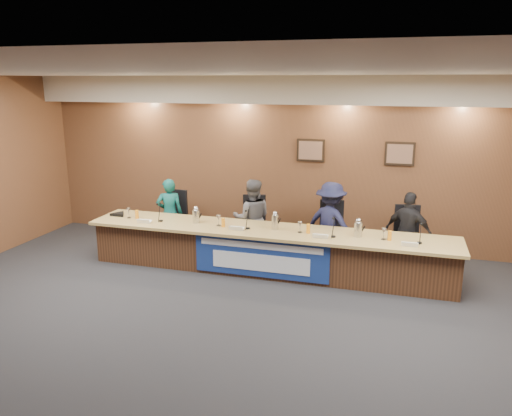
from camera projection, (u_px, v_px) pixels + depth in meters
The scene contains 39 objects.
floor at pixel (216, 340), 6.17m from camera, with size 10.00×10.00×0.00m, color black.
ceiling at pixel (210, 72), 5.37m from camera, with size 10.00×8.00×0.04m, color silver.
wall_back at pixel (290, 162), 9.48m from camera, with size 10.00×0.04×3.20m, color brown.
soffit at pixel (288, 90), 8.92m from camera, with size 10.00×0.50×0.50m, color beige.
dais_body at pixel (267, 251), 8.31m from camera, with size 6.00×0.80×0.70m, color #432716.
dais_top at pixel (267, 231), 8.17m from camera, with size 6.10×0.95×0.05m, color #AC8C4D.
banner at pixel (261, 258), 7.92m from camera, with size 2.20×0.02×0.65m, color navy.
banner_text_upper at pixel (260, 246), 7.85m from camera, with size 2.00×0.01×0.10m, color silver.
banner_text_lower at pixel (260, 263), 7.92m from camera, with size 1.60×0.01×0.28m, color silver.
wall_photo_left at pixel (311, 150), 9.29m from camera, with size 0.52×0.04×0.42m, color black.
wall_photo_right at pixel (400, 154), 8.84m from camera, with size 0.52×0.04×0.42m, color black.
panelist_a at pixel (170, 214), 9.41m from camera, with size 0.49×0.32×1.35m, color #0F514D.
panelist_b at pixel (252, 218), 8.95m from camera, with size 0.69×0.54×1.42m, color #504F54.
panelist_c at pixel (331, 224), 8.56m from camera, with size 0.94×0.54×1.45m, color #161835.
panelist_d at pixel (408, 233), 8.22m from camera, with size 0.80×0.33×1.36m, color black.
office_chair_a at pixel (172, 222), 9.55m from camera, with size 0.48×0.48×0.08m, color black.
office_chair_b at pixel (254, 229), 9.10m from camera, with size 0.48×0.48×0.08m, color black.
office_chair_c at pixel (331, 236), 8.71m from camera, with size 0.48×0.48×0.08m, color black.
office_chair_d at pixel (407, 242), 8.36m from camera, with size 0.48×0.48×0.08m, color black.
nameplate_a at pixel (143, 221), 8.48m from camera, with size 0.24×0.06×0.09m, color white.
microphone_a at pixel (161, 221), 8.61m from camera, with size 0.07×0.07×0.02m, color black.
juice_glass_a at pixel (137, 214), 8.78m from camera, with size 0.06×0.06×0.15m, color orange.
water_glass_a at pixel (129, 213), 8.80m from camera, with size 0.08×0.08×0.18m, color silver.
nameplate_b at pixel (236, 228), 8.07m from camera, with size 0.24×0.06×0.09m, color white.
microphone_b at pixel (248, 228), 8.18m from camera, with size 0.07×0.07×0.02m, color black.
juice_glass_b at pixel (223, 223), 8.27m from camera, with size 0.06×0.06×0.15m, color orange.
water_glass_b at pixel (219, 221), 8.33m from camera, with size 0.08×0.08×0.18m, color silver.
nameplate_c at pixel (320, 236), 7.66m from camera, with size 0.24×0.06×0.09m, color white.
microphone_c at pixel (333, 237), 7.74m from camera, with size 0.07×0.07×0.02m, color black.
juice_glass_c at pixel (308, 229), 7.93m from camera, with size 0.06×0.06×0.15m, color orange.
water_glass_c at pixel (300, 227), 7.95m from camera, with size 0.08×0.08×0.18m, color silver.
nameplate_d at pixel (410, 244), 7.27m from camera, with size 0.24×0.06×0.09m, color white.
microphone_d at pixel (419, 243), 7.44m from camera, with size 0.07×0.07×0.02m, color black.
juice_glass_d at pixel (390, 236), 7.57m from camera, with size 0.06×0.06×0.15m, color orange.
water_glass_d at pixel (384, 234), 7.60m from camera, with size 0.08×0.08×0.18m, color silver.
carafe_left at pixel (196, 216), 8.50m from camera, with size 0.13×0.13×0.22m, color silver.
carafe_mid at pixel (275, 222), 8.11m from camera, with size 0.11×0.11×0.25m, color silver.
carafe_right at pixel (358, 229), 7.75m from camera, with size 0.13×0.13×0.23m, color silver.
speakerphone at pixel (119, 214), 8.98m from camera, with size 0.32×0.32×0.05m, color black.
Camera 1 is at (2.05, -5.20, 3.11)m, focal length 35.00 mm.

